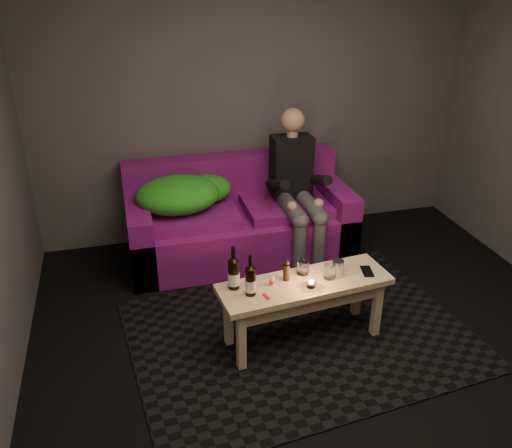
{
  "coord_description": "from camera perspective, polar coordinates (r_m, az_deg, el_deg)",
  "views": [
    {
      "loc": [
        -1.23,
        -2.43,
        2.44
      ],
      "look_at": [
        -0.25,
        1.26,
        0.54
      ],
      "focal_mm": 38.0,
      "sensor_mm": 36.0,
      "label": 1
    }
  ],
  "objects": [
    {
      "name": "beer_bottle_a",
      "position": [
        3.52,
        -2.37,
        -5.19
      ],
      "size": [
        0.08,
        0.08,
        0.3
      ],
      "color": "black",
      "rests_on": "coffee_table"
    },
    {
      "name": "room",
      "position": [
        3.25,
        8.07,
        11.99
      ],
      "size": [
        4.5,
        4.5,
        4.5
      ],
      "color": "silver",
      "rests_on": "ground"
    },
    {
      "name": "smartphone",
      "position": [
        3.82,
        11.6,
        -4.9
      ],
      "size": [
        0.1,
        0.15,
        0.01
      ],
      "primitive_type": "cube",
      "rotation": [
        0.0,
        0.0,
        -0.2
      ],
      "color": "black",
      "rests_on": "coffee_table"
    },
    {
      "name": "pepper_mill",
      "position": [
        3.63,
        3.21,
        -5.12
      ],
      "size": [
        0.05,
        0.05,
        0.12
      ],
      "primitive_type": "cylinder",
      "rotation": [
        0.0,
        0.0,
        0.14
      ],
      "color": "black",
      "rests_on": "coffee_table"
    },
    {
      "name": "salt_shaker",
      "position": [
        3.59,
        1.68,
        -5.95
      ],
      "size": [
        0.04,
        0.04,
        0.08
      ],
      "primitive_type": "cylinder",
      "rotation": [
        0.0,
        0.0,
        0.04
      ],
      "color": "silver",
      "rests_on": "coffee_table"
    },
    {
      "name": "rug",
      "position": [
        3.97,
        4.65,
        -11.48
      ],
      "size": [
        2.51,
        1.94,
        0.01
      ],
      "primitive_type": "cube",
      "rotation": [
        0.0,
        0.0,
        0.1
      ],
      "color": "black",
      "rests_on": "floor"
    },
    {
      "name": "person",
      "position": [
        4.68,
        4.3,
        4.16
      ],
      "size": [
        0.35,
        0.81,
        1.3
      ],
      "color": "black",
      "rests_on": "sofa"
    },
    {
      "name": "coffee_table",
      "position": [
        3.7,
        5.12,
        -7.17
      ],
      "size": [
        1.21,
        0.49,
        0.48
      ],
      "rotation": [
        0.0,
        0.0,
        0.1
      ],
      "color": "#DCB081",
      "rests_on": "rug"
    },
    {
      "name": "red_lighter",
      "position": [
        3.48,
        1.07,
        -7.65
      ],
      "size": [
        0.04,
        0.07,
        0.01
      ],
      "primitive_type": "cube",
      "rotation": [
        0.0,
        0.0,
        0.26
      ],
      "color": "red",
      "rests_on": "coffee_table"
    },
    {
      "name": "sofa",
      "position": [
        4.85,
        -1.83,
        0.26
      ],
      "size": [
        1.94,
        0.87,
        0.84
      ],
      "color": "#710F5C",
      "rests_on": "floor"
    },
    {
      "name": "tumbler_back",
      "position": [
        3.72,
        4.97,
        -4.55
      ],
      "size": [
        0.1,
        0.1,
        0.1
      ],
      "primitive_type": "cylinder",
      "rotation": [
        0.0,
        0.0,
        0.32
      ],
      "color": "white",
      "rests_on": "coffee_table"
    },
    {
      "name": "beer_bottle_b",
      "position": [
        3.46,
        -0.58,
        -5.93
      ],
      "size": [
        0.07,
        0.07,
        0.29
      ],
      "color": "black",
      "rests_on": "coffee_table"
    },
    {
      "name": "green_blanket",
      "position": [
        4.63,
        -7.76,
        3.17
      ],
      "size": [
        0.85,
        0.58,
        0.29
      ],
      "color": "#17821A",
      "rests_on": "sofa"
    },
    {
      "name": "floor",
      "position": [
        3.65,
        9.26,
        -15.88
      ],
      "size": [
        4.5,
        4.5,
        0.0
      ],
      "primitive_type": "plane",
      "color": "black",
      "rests_on": "ground"
    },
    {
      "name": "tealight",
      "position": [
        3.6,
        5.84,
        -6.24
      ],
      "size": [
        0.07,
        0.07,
        0.05
      ],
      "color": "white",
      "rests_on": "coffee_table"
    },
    {
      "name": "tumbler_front",
      "position": [
        3.69,
        7.76,
        -4.99
      ],
      "size": [
        0.08,
        0.08,
        0.1
      ],
      "primitive_type": "cylinder",
      "rotation": [
        0.0,
        0.0,
        -0.02
      ],
      "color": "white",
      "rests_on": "coffee_table"
    },
    {
      "name": "steel_cup",
      "position": [
        3.73,
        8.59,
        -4.57
      ],
      "size": [
        0.08,
        0.08,
        0.11
      ],
      "primitive_type": "cylinder",
      "rotation": [
        0.0,
        0.0,
        0.02
      ],
      "color": "#B0B2B7",
      "rests_on": "coffee_table"
    }
  ]
}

